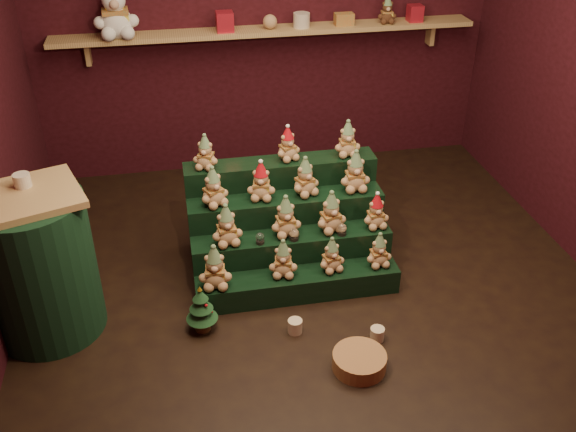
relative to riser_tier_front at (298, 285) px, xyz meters
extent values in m
plane|color=black|center=(0.13, 0.07, -0.09)|extent=(4.00, 4.00, 0.00)
cube|color=black|center=(0.13, 2.12, 1.31)|extent=(4.00, 0.10, 2.80)
cube|color=black|center=(0.13, -1.98, 1.31)|extent=(4.00, 0.10, 2.80)
cube|color=tan|center=(0.13, 1.94, 1.21)|extent=(3.60, 0.26, 0.04)
cube|color=tan|center=(-1.37, 2.01, 1.09)|extent=(0.04, 0.12, 0.20)
cube|color=tan|center=(1.63, 2.01, 1.09)|extent=(0.04, 0.12, 0.20)
cube|color=black|center=(0.00, 0.00, 0.00)|extent=(1.40, 0.22, 0.18)
cube|color=black|center=(0.00, 0.22, 0.09)|extent=(1.40, 0.22, 0.36)
cube|color=black|center=(0.00, 0.44, 0.18)|extent=(1.40, 0.22, 0.54)
cube|color=black|center=(0.00, 0.66, 0.27)|extent=(1.40, 0.22, 0.72)
cylinder|color=black|center=(-0.23, 0.16, 0.28)|extent=(0.06, 0.06, 0.02)
sphere|color=white|center=(-0.23, 0.16, 0.32)|extent=(0.06, 0.06, 0.06)
cylinder|color=black|center=(0.00, 0.16, 0.28)|extent=(0.06, 0.06, 0.03)
sphere|color=white|center=(0.00, 0.16, 0.33)|extent=(0.07, 0.07, 0.07)
cylinder|color=black|center=(0.34, 0.16, 0.28)|extent=(0.06, 0.06, 0.02)
sphere|color=white|center=(0.34, 0.16, 0.32)|extent=(0.07, 0.07, 0.07)
cube|color=tan|center=(-1.63, 0.00, 0.87)|extent=(0.78, 0.72, 0.04)
cylinder|color=black|center=(-1.63, 0.00, 0.38)|extent=(0.69, 0.69, 0.94)
cylinder|color=beige|center=(-1.63, 0.10, 0.94)|extent=(0.10, 0.10, 0.08)
cylinder|color=#483219|center=(-0.67, -0.22, -0.06)|extent=(0.10, 0.10, 0.05)
cone|color=#14371B|center=(-0.67, -0.22, 0.05)|extent=(0.20, 0.20, 0.10)
cone|color=#14371B|center=(-0.67, -0.22, 0.12)|extent=(0.15, 0.15, 0.09)
cone|color=#14371B|center=(-0.67, -0.22, 0.19)|extent=(0.10, 0.10, 0.07)
cone|color=gold|center=(-0.67, -0.22, 0.24)|extent=(0.03, 0.03, 0.03)
cylinder|color=beige|center=(-0.09, -0.36, -0.04)|extent=(0.09, 0.09, 0.09)
cylinder|color=beige|center=(0.40, -0.53, -0.04)|extent=(0.09, 0.09, 0.09)
cylinder|color=#A67143|center=(0.22, -0.75, -0.04)|extent=(0.40, 0.40, 0.10)
cube|color=#A91A28|center=(-0.23, 1.92, 1.31)|extent=(0.14, 0.14, 0.16)
cylinder|color=beige|center=(0.41, 1.92, 1.29)|extent=(0.14, 0.14, 0.12)
cube|color=#A91A28|center=(1.42, 1.92, 1.30)|extent=(0.12, 0.12, 0.14)
sphere|color=tan|center=(0.14, 1.92, 1.29)|extent=(0.12, 0.12, 0.12)
cube|color=#CB4F1C|center=(0.79, 1.92, 1.28)|extent=(0.16, 0.10, 0.10)
camera|label=1|loc=(-0.73, -3.43, 2.73)|focal=40.00mm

